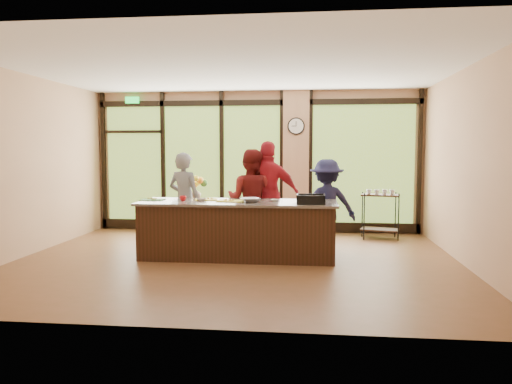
% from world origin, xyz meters
% --- Properties ---
extents(floor, '(7.00, 7.00, 0.00)m').
position_xyz_m(floor, '(0.00, 0.00, 0.00)').
color(floor, brown).
rests_on(floor, ground).
extents(ceiling, '(7.00, 7.00, 0.00)m').
position_xyz_m(ceiling, '(0.00, 0.00, 3.00)').
color(ceiling, silver).
rests_on(ceiling, back_wall).
extents(back_wall, '(7.00, 0.00, 7.00)m').
position_xyz_m(back_wall, '(0.00, 3.00, 1.50)').
color(back_wall, tan).
rests_on(back_wall, floor).
extents(left_wall, '(0.00, 6.00, 6.00)m').
position_xyz_m(left_wall, '(-3.50, 0.00, 1.50)').
color(left_wall, tan).
rests_on(left_wall, floor).
extents(right_wall, '(0.00, 6.00, 6.00)m').
position_xyz_m(right_wall, '(3.50, 0.00, 1.50)').
color(right_wall, tan).
rests_on(right_wall, floor).
extents(window_wall, '(6.90, 0.12, 3.00)m').
position_xyz_m(window_wall, '(0.16, 2.95, 1.39)').
color(window_wall, tan).
rests_on(window_wall, floor).
extents(island_base, '(3.10, 1.00, 0.88)m').
position_xyz_m(island_base, '(0.00, 0.30, 0.44)').
color(island_base, black).
rests_on(island_base, floor).
extents(countertop, '(3.20, 1.10, 0.04)m').
position_xyz_m(countertop, '(0.00, 0.30, 0.90)').
color(countertop, '#6D635A').
rests_on(countertop, island_base).
extents(wall_clock, '(0.36, 0.04, 0.36)m').
position_xyz_m(wall_clock, '(0.85, 2.87, 2.25)').
color(wall_clock, black).
rests_on(wall_clock, window_wall).
extents(cook_left, '(0.72, 0.59, 1.71)m').
position_xyz_m(cook_left, '(-1.08, 1.02, 0.86)').
color(cook_left, slate).
rests_on(cook_left, floor).
extents(cook_midleft, '(0.96, 0.80, 1.77)m').
position_xyz_m(cook_midleft, '(0.12, 0.98, 0.88)').
color(cook_midleft, maroon).
rests_on(cook_midleft, floor).
extents(cook_midright, '(1.18, 0.66, 1.91)m').
position_xyz_m(cook_midright, '(0.43, 1.09, 0.96)').
color(cook_midright, '#A51923').
rests_on(cook_midright, floor).
extents(cook_right, '(1.10, 0.73, 1.59)m').
position_xyz_m(cook_right, '(1.45, 1.08, 0.80)').
color(cook_right, '#1A1B3A').
rests_on(cook_right, floor).
extents(roasting_pan, '(0.45, 0.36, 0.08)m').
position_xyz_m(roasting_pan, '(1.17, 0.05, 0.96)').
color(roasting_pan, black).
rests_on(roasting_pan, countertop).
extents(mixing_bowl, '(0.40, 0.40, 0.08)m').
position_xyz_m(mixing_bowl, '(0.22, 0.13, 0.96)').
color(mixing_bowl, silver).
rests_on(mixing_bowl, countertop).
extents(cutting_board_left, '(0.38, 0.29, 0.01)m').
position_xyz_m(cutting_board_left, '(-1.46, 0.37, 0.93)').
color(cutting_board_left, '#39802E').
rests_on(cutting_board_left, countertop).
extents(cutting_board_center, '(0.42, 0.34, 0.01)m').
position_xyz_m(cutting_board_center, '(-0.56, 0.48, 0.93)').
color(cutting_board_center, yellow).
rests_on(cutting_board_center, countertop).
extents(cutting_board_right, '(0.46, 0.37, 0.01)m').
position_xyz_m(cutting_board_right, '(-0.12, 0.31, 0.93)').
color(cutting_board_right, yellow).
rests_on(cutting_board_right, countertop).
extents(prep_bowl_near, '(0.16, 0.16, 0.05)m').
position_xyz_m(prep_bowl_near, '(-0.61, 0.30, 0.94)').
color(prep_bowl_near, silver).
rests_on(prep_bowl_near, countertop).
extents(prep_bowl_mid, '(0.17, 0.17, 0.04)m').
position_xyz_m(prep_bowl_mid, '(0.25, 0.27, 0.94)').
color(prep_bowl_mid, silver).
rests_on(prep_bowl_mid, countertop).
extents(prep_bowl_far, '(0.17, 0.17, 0.03)m').
position_xyz_m(prep_bowl_far, '(0.59, 0.39, 0.94)').
color(prep_bowl_far, silver).
rests_on(prep_bowl_far, countertop).
extents(red_ramekin, '(0.14, 0.14, 0.09)m').
position_xyz_m(red_ramekin, '(-0.90, 0.26, 0.96)').
color(red_ramekin, red).
rests_on(red_ramekin, countertop).
extents(flower_stand, '(0.47, 0.47, 0.79)m').
position_xyz_m(flower_stand, '(-1.09, 1.88, 0.39)').
color(flower_stand, black).
rests_on(flower_stand, floor).
extents(flower_vase, '(0.24, 0.24, 0.24)m').
position_xyz_m(flower_vase, '(-1.09, 1.88, 0.91)').
color(flower_vase, olive).
rests_on(flower_vase, flower_stand).
extents(bar_cart, '(0.79, 0.57, 0.98)m').
position_xyz_m(bar_cart, '(2.53, 2.31, 0.59)').
color(bar_cart, black).
rests_on(bar_cart, floor).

